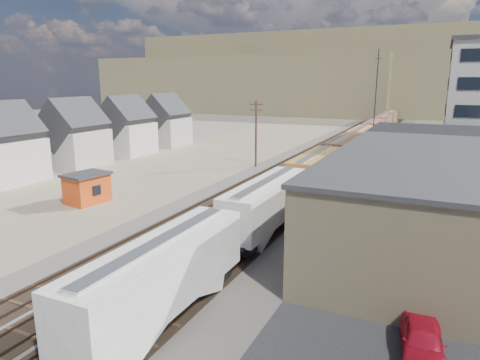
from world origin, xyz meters
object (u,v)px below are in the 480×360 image
at_px(freight_train, 353,144).
at_px(parked_car_red, 422,341).
at_px(maintenance_shed, 87,188).
at_px(parked_car_blue, 464,170).
at_px(utility_pole_north, 256,132).

distance_m(freight_train, parked_car_red, 52.15).
xyz_separation_m(maintenance_shed, parked_car_blue, (37.26, 32.04, -0.83)).
bearing_deg(maintenance_shed, utility_pole_north, 71.44).
bearing_deg(maintenance_shed, freight_train, 60.62).
bearing_deg(parked_car_blue, parked_car_red, -127.73).
height_order(freight_train, parked_car_red, freight_train).
distance_m(utility_pole_north, maintenance_shed, 27.48).
relative_size(freight_train, parked_car_blue, 19.76).
height_order(freight_train, utility_pole_north, utility_pole_north).
distance_m(maintenance_shed, parked_car_blue, 49.15).
bearing_deg(freight_train, maintenance_shed, -119.38).
height_order(utility_pole_north, maintenance_shed, utility_pole_north).
bearing_deg(utility_pole_north, freight_train, 42.88).
bearing_deg(parked_car_red, maintenance_shed, 152.29).
distance_m(utility_pole_north, parked_car_red, 46.72).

